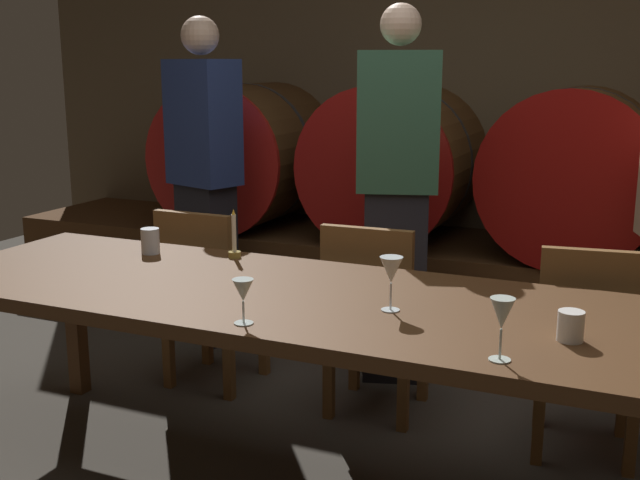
% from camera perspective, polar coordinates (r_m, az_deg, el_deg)
% --- Properties ---
extents(back_wall, '(6.80, 0.24, 2.44)m').
position_cam_1_polar(back_wall, '(5.04, 13.53, 8.80)').
color(back_wall, brown).
rests_on(back_wall, ground).
extents(barrel_shelf, '(6.12, 0.90, 0.52)m').
position_cam_1_polar(barrel_shelf, '(4.67, 11.68, -3.41)').
color(barrel_shelf, '#4C2D16').
rests_on(barrel_shelf, ground).
extents(wine_barrel_far_left, '(0.92, 0.94, 0.92)m').
position_cam_1_polar(wine_barrel_far_left, '(5.07, -5.33, 6.25)').
color(wine_barrel_far_left, '#513319').
rests_on(wine_barrel_far_left, barrel_shelf).
extents(wine_barrel_center_left, '(0.92, 0.94, 0.92)m').
position_cam_1_polar(wine_barrel_center_left, '(4.66, 5.67, 5.68)').
color(wine_barrel_center_left, brown).
rests_on(wine_barrel_center_left, barrel_shelf).
extents(wine_barrel_center_right, '(0.92, 0.94, 0.92)m').
position_cam_1_polar(wine_barrel_center_right, '(4.46, 18.23, 4.78)').
color(wine_barrel_center_right, brown).
rests_on(wine_barrel_center_right, barrel_shelf).
extents(dining_table, '(2.98, 0.91, 0.76)m').
position_cam_1_polar(dining_table, '(2.69, -0.53, -5.30)').
color(dining_table, '#4C2D16').
rests_on(dining_table, ground).
extents(chair_left, '(0.41, 0.41, 0.88)m').
position_cam_1_polar(chair_left, '(3.75, -8.27, -3.63)').
color(chair_left, brown).
rests_on(chair_left, ground).
extents(chair_center, '(0.41, 0.41, 0.88)m').
position_cam_1_polar(chair_center, '(3.41, 3.93, -5.21)').
color(chair_center, brown).
rests_on(chair_center, ground).
extents(chair_right, '(0.45, 0.45, 0.88)m').
position_cam_1_polar(chair_right, '(3.21, 19.14, -7.08)').
color(chair_right, brown).
rests_on(chair_right, ground).
extents(guest_left, '(0.44, 0.35, 1.79)m').
position_cam_1_polar(guest_left, '(4.32, -8.44, 4.40)').
color(guest_left, black).
rests_on(guest_left, ground).
extents(guest_center, '(0.43, 0.34, 1.81)m').
position_cam_1_polar(guest_center, '(3.75, 5.67, 3.36)').
color(guest_center, black).
rests_on(guest_center, ground).
extents(candle_left, '(0.05, 0.05, 0.20)m').
position_cam_1_polar(candle_left, '(3.19, -6.30, -0.31)').
color(candle_left, olive).
rests_on(candle_left, dining_table).
extents(wine_glass_left, '(0.07, 0.07, 0.14)m').
position_cam_1_polar(wine_glass_left, '(2.37, -5.67, -3.81)').
color(wine_glass_left, silver).
rests_on(wine_glass_left, dining_table).
extents(wine_glass_center, '(0.08, 0.08, 0.18)m').
position_cam_1_polar(wine_glass_center, '(2.48, 5.24, -2.31)').
color(wine_glass_center, white).
rests_on(wine_glass_center, dining_table).
extents(wine_glass_right, '(0.07, 0.07, 0.17)m').
position_cam_1_polar(wine_glass_right, '(2.12, 13.19, -5.42)').
color(wine_glass_right, silver).
rests_on(wine_glass_right, dining_table).
extents(cup_left, '(0.08, 0.08, 0.11)m').
position_cam_1_polar(cup_left, '(3.32, -12.33, -0.07)').
color(cup_left, silver).
rests_on(cup_left, dining_table).
extents(cup_right, '(0.08, 0.08, 0.09)m').
position_cam_1_polar(cup_right, '(2.34, 17.89, -6.04)').
color(cup_right, white).
rests_on(cup_right, dining_table).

